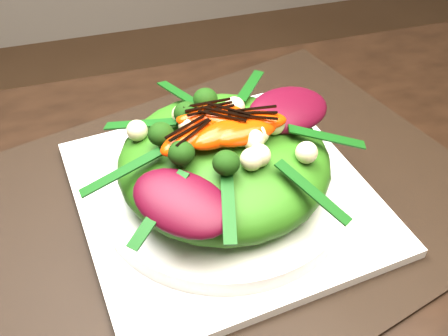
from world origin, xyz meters
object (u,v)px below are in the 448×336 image
object	(u,v)px
plate_base	(224,196)
placemat	(224,201)
lettuce_mound	(224,162)
orange_segment	(212,123)
salad_bowl	(224,185)

from	to	relation	value
plate_base	placemat	bearing A→B (deg)	0.00
lettuce_mound	orange_segment	distance (m)	0.05
placemat	lettuce_mound	size ratio (longest dim) A/B	2.53
salad_bowl	orange_segment	bearing A→B (deg)	140.77
placemat	lettuce_mound	bearing A→B (deg)	0.00
lettuce_mound	salad_bowl	bearing A→B (deg)	0.00
placemat	plate_base	xyz separation A→B (m)	(0.00, 0.00, 0.01)
placemat	orange_segment	world-z (taller)	orange_segment
lettuce_mound	orange_segment	xyz separation A→B (m)	(-0.01, 0.01, 0.04)
plate_base	orange_segment	distance (m)	0.09
plate_base	lettuce_mound	bearing A→B (deg)	0.00
placemat	orange_segment	bearing A→B (deg)	140.77
salad_bowl	orange_segment	world-z (taller)	orange_segment
salad_bowl	lettuce_mound	bearing A→B (deg)	0.00
plate_base	lettuce_mound	distance (m)	0.05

